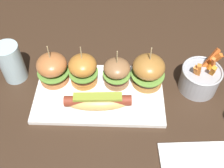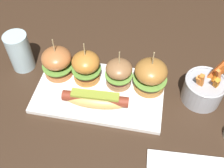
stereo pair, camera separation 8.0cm
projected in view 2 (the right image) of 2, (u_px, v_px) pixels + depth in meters
The scene contains 9 objects.
ground_plane at pixel (100, 93), 0.84m from camera, with size 3.00×3.00×0.00m, color #382619.
platter_main at pixel (100, 92), 0.84m from camera, with size 0.39×0.23×0.01m, color white.
hot_dog at pixel (95, 99), 0.78m from camera, with size 0.19×0.06×0.05m.
slider_far_left at pixel (57, 62), 0.84m from camera, with size 0.10×0.10×0.14m.
slider_center_left at pixel (86, 67), 0.83m from camera, with size 0.09×0.09×0.14m.
slider_center_right at pixel (119, 73), 0.82m from camera, with size 0.09×0.09×0.13m.
slider_far_right at pixel (150, 75), 0.80m from camera, with size 0.10×0.10×0.15m.
fries_bucket at pixel (203, 89), 0.80m from camera, with size 0.12×0.12×0.13m.
water_glass at pixel (20, 52), 0.87m from camera, with size 0.07×0.07×0.13m, color silver.
Camera 2 is at (0.13, -0.50, 0.67)m, focal length 43.30 mm.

